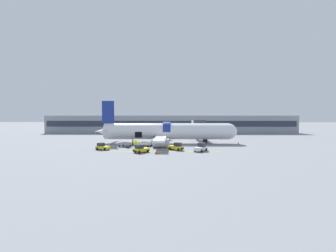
{
  "coord_description": "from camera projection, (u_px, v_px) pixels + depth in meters",
  "views": [
    {
      "loc": [
        0.54,
        -47.86,
        6.62
      ],
      "look_at": [
        -0.34,
        2.4,
        4.55
      ],
      "focal_mm": 22.0,
      "sensor_mm": 36.0,
      "label": 1
    }
  ],
  "objects": [
    {
      "name": "safety_cone_wingtip",
      "position": [
        172.0,
        146.0,
        45.94
      ],
      "size": [
        0.64,
        0.64,
        0.65
      ],
      "color": "black",
      "rests_on": "ground_plane"
    },
    {
      "name": "baggage_tug_spare",
      "position": [
        141.0,
        149.0,
        38.77
      ],
      "size": [
        3.15,
        2.98,
        1.5
      ],
      "color": "yellow",
      "rests_on": "ground_plane"
    },
    {
      "name": "baggage_tug_rear",
      "position": [
        176.0,
        147.0,
        41.72
      ],
      "size": [
        3.26,
        2.71,
        1.54
      ],
      "color": "yellow",
      "rests_on": "ground_plane"
    },
    {
      "name": "ground_crew_loader_b",
      "position": [
        135.0,
        144.0,
        43.71
      ],
      "size": [
        0.59,
        0.54,
        1.76
      ],
      "color": "#2D2D33",
      "rests_on": "ground_plane"
    },
    {
      "name": "baggage_tug_lead",
      "position": [
        102.0,
        147.0,
        42.1
      ],
      "size": [
        3.01,
        2.23,
        1.43
      ],
      "color": "yellow",
      "rests_on": "ground_plane"
    },
    {
      "name": "terminal_strip",
      "position": [
        170.0,
        124.0,
        89.07
      ],
      "size": [
        105.06,
        9.0,
        7.43
      ],
      "color": "gray",
      "rests_on": "ground_plane"
    },
    {
      "name": "ground_crew_supervisor",
      "position": [
        133.0,
        142.0,
        48.62
      ],
      "size": [
        0.52,
        0.52,
        1.62
      ],
      "color": "#1E2338",
      "rests_on": "ground_plane"
    },
    {
      "name": "baggage_cart_loading",
      "position": [
        125.0,
        144.0,
        46.33
      ],
      "size": [
        3.71,
        2.63,
        1.09
      ],
      "color": "#999BA0",
      "rests_on": "ground_plane"
    },
    {
      "name": "safety_cone_engine_left",
      "position": [
        157.0,
        152.0,
        37.62
      ],
      "size": [
        0.63,
        0.63,
        0.66
      ],
      "color": "black",
      "rests_on": "ground_plane"
    },
    {
      "name": "ground_crew_driver",
      "position": [
        139.0,
        145.0,
        43.36
      ],
      "size": [
        0.56,
        0.52,
        1.69
      ],
      "color": "#1E2338",
      "rests_on": "ground_plane"
    },
    {
      "name": "suitcase_on_tarmac_upright",
      "position": [
        128.0,
        147.0,
        44.2
      ],
      "size": [
        0.57,
        0.47,
        0.57
      ],
      "color": "#2D2D33",
      "rests_on": "ground_plane"
    },
    {
      "name": "baggage_tug_mid",
      "position": [
        201.0,
        148.0,
        40.38
      ],
      "size": [
        2.96,
        3.42,
        1.62
      ],
      "color": "white",
      "rests_on": "ground_plane"
    },
    {
      "name": "ground_crew_loader_a",
      "position": [
        136.0,
        144.0,
        44.88
      ],
      "size": [
        0.57,
        0.39,
        1.66
      ],
      "color": "#2D2D33",
      "rests_on": "ground_plane"
    },
    {
      "name": "apron_marking_line",
      "position": [
        162.0,
        152.0,
        40.05
      ],
      "size": [
        23.12,
        0.27,
        0.01
      ],
      "color": "yellow",
      "rests_on": "ground_plane"
    },
    {
      "name": "jet_bridge_stub",
      "position": [
        198.0,
        125.0,
        58.46
      ],
      "size": [
        3.2,
        10.37,
        5.98
      ],
      "color": "#4C4C51",
      "rests_on": "ground_plane"
    },
    {
      "name": "safety_cone_nose",
      "position": [
        238.0,
        143.0,
        51.13
      ],
      "size": [
        0.51,
        0.51,
        0.64
      ],
      "color": "black",
      "rests_on": "ground_plane"
    },
    {
      "name": "baggage_cart_queued",
      "position": [
        146.0,
        144.0,
        47.54
      ],
      "size": [
        3.89,
        2.53,
        0.97
      ],
      "color": "silver",
      "rests_on": "ground_plane"
    },
    {
      "name": "ground_plane",
      "position": [
        169.0,
        146.0,
        48.1
      ],
      "size": [
        500.0,
        500.0,
        0.0
      ],
      "primitive_type": "plane",
      "color": "gray"
    },
    {
      "name": "airplane",
      "position": [
        165.0,
        132.0,
        52.42
      ],
      "size": [
        35.87,
        27.65,
        10.87
      ],
      "color": "silver",
      "rests_on": "ground_plane"
    }
  ]
}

